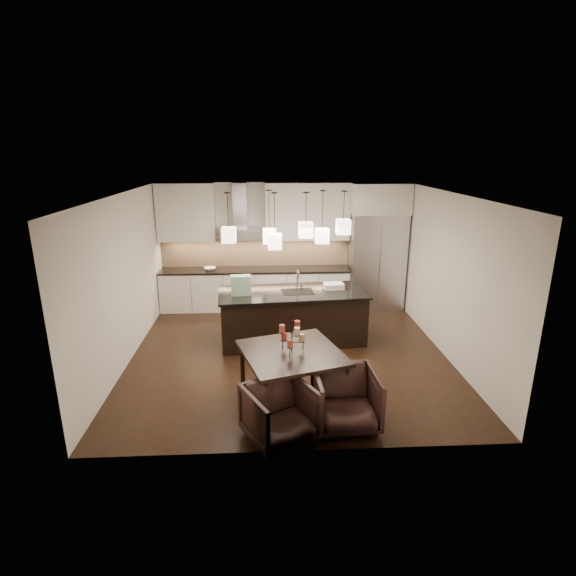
{
  "coord_description": "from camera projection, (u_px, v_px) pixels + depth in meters",
  "views": [
    {
      "loc": [
        -0.4,
        -7.34,
        3.48
      ],
      "look_at": [
        0.0,
        0.2,
        1.15
      ],
      "focal_mm": 28.0,
      "sensor_mm": 36.0,
      "label": 1
    }
  ],
  "objects": [
    {
      "name": "candle_b",
      "position": [
        284.0,
        336.0,
        6.3
      ],
      "size": [
        0.1,
        0.1,
        0.1
      ],
      "primitive_type": "cylinder",
      "rotation": [
        0.0,
        0.0,
        0.3
      ],
      "color": "#BD3529",
      "rests_on": "candelabra"
    },
    {
      "name": "candle_a",
      "position": [
        302.0,
        338.0,
        6.26
      ],
      "size": [
        0.1,
        0.1,
        0.1
      ],
      "primitive_type": "cylinder",
      "rotation": [
        0.0,
        0.0,
        0.3
      ],
      "color": "#DDB98C",
      "rests_on": "candelabra"
    },
    {
      "name": "pendant_f",
      "position": [
        275.0,
        242.0,
        7.75
      ],
      "size": [
        0.24,
        0.24,
        0.26
      ],
      "primitive_type": "cube",
      "color": "white",
      "rests_on": "ceiling"
    },
    {
      "name": "candelabra",
      "position": [
        292.0,
        336.0,
        6.2
      ],
      "size": [
        0.47,
        0.47,
        0.46
      ],
      "primitive_type": null,
      "rotation": [
        0.0,
        0.0,
        0.3
      ],
      "color": "black",
      "rests_on": "dining_table"
    },
    {
      "name": "candle_d",
      "position": [
        297.0,
        324.0,
        6.28
      ],
      "size": [
        0.1,
        0.1,
        0.1
      ],
      "primitive_type": "cylinder",
      "rotation": [
        0.0,
        0.0,
        0.3
      ],
      "color": "#BD3529",
      "rests_on": "candelabra"
    },
    {
      "name": "faucet",
      "position": [
        297.0,
        279.0,
        8.35
      ],
      "size": [
        0.13,
        0.26,
        0.4
      ],
      "primitive_type": null,
      "rotation": [
        0.0,
        0.0,
        0.08
      ],
      "color": "silver",
      "rests_on": "island_top"
    },
    {
      "name": "armchair_right",
      "position": [
        346.0,
        399.0,
        5.83
      ],
      "size": [
        0.85,
        0.87,
        0.76
      ],
      "primitive_type": "imported",
      "rotation": [
        0.0,
        0.0,
        0.05
      ],
      "color": "black",
      "rests_on": "floor"
    },
    {
      "name": "backsplash",
      "position": [
        255.0,
        252.0,
        10.26
      ],
      "size": [
        4.21,
        0.02,
        0.63
      ],
      "primitive_type": "cube",
      "color": "tan",
      "rests_on": "countertop"
    },
    {
      "name": "dining_table",
      "position": [
        292.0,
        377.0,
        6.38
      ],
      "size": [
        1.63,
        1.63,
        0.79
      ],
      "primitive_type": null,
      "rotation": [
        0.0,
        0.0,
        0.3
      ],
      "color": "black",
      "rests_on": "floor"
    },
    {
      "name": "pendant_e",
      "position": [
        343.0,
        227.0,
        8.0
      ],
      "size": [
        0.24,
        0.24,
        0.26
      ],
      "primitive_type": "cube",
      "color": "white",
      "rests_on": "ceiling"
    },
    {
      "name": "countertop",
      "position": [
        255.0,
        270.0,
        10.07
      ],
      "size": [
        4.21,
        0.66,
        0.04
      ],
      "primitive_type": "cube",
      "color": "black",
      "rests_on": "lower_cabinets"
    },
    {
      "name": "fruit_bowl",
      "position": [
        210.0,
        269.0,
        9.96
      ],
      "size": [
        0.3,
        0.3,
        0.06
      ],
      "primitive_type": "imported",
      "rotation": [
        0.0,
        0.0,
        0.16
      ],
      "color": "silver",
      "rests_on": "countertop"
    },
    {
      "name": "hood_chimney",
      "position": [
        240.0,
        205.0,
        9.79
      ],
      "size": [
        0.3,
        0.28,
        0.96
      ],
      "primitive_type": "cube",
      "color": "#B7B7BA",
      "rests_on": "hood_canopy"
    },
    {
      "name": "refrigerator",
      "position": [
        376.0,
        261.0,
        10.11
      ],
      "size": [
        1.2,
        0.72,
        2.15
      ],
      "primitive_type": "cube",
      "color": "#B7B7BA",
      "rests_on": "floor"
    },
    {
      "name": "floor",
      "position": [
        289.0,
        353.0,
        8.05
      ],
      "size": [
        5.5,
        5.5,
        0.02
      ],
      "primitive_type": "cube",
      "color": "black",
      "rests_on": "ground"
    },
    {
      "name": "island_top",
      "position": [
        292.0,
        293.0,
        8.3
      ],
      "size": [
        2.81,
        1.36,
        0.04
      ],
      "primitive_type": "cube",
      "rotation": [
        0.0,
        0.0,
        0.08
      ],
      "color": "black",
      "rests_on": "island_body"
    },
    {
      "name": "island_body",
      "position": [
        292.0,
        317.0,
        8.44
      ],
      "size": [
        2.72,
        1.27,
        0.93
      ],
      "primitive_type": "cube",
      "rotation": [
        0.0,
        0.0,
        0.08
      ],
      "color": "black",
      "rests_on": "floor"
    },
    {
      "name": "wall_left",
      "position": [
        124.0,
        280.0,
        7.5
      ],
      "size": [
        0.02,
        5.5,
        2.8
      ],
      "primitive_type": "cube",
      "color": "silver",
      "rests_on": "ground"
    },
    {
      "name": "candle_f",
      "position": [
        297.0,
        331.0,
        6.05
      ],
      "size": [
        0.1,
        0.1,
        0.1
      ],
      "primitive_type": "cylinder",
      "rotation": [
        0.0,
        0.0,
        0.3
      ],
      "color": "#DDB98C",
      "rests_on": "candelabra"
    },
    {
      "name": "food_container",
      "position": [
        334.0,
        286.0,
        8.46
      ],
      "size": [
        0.38,
        0.28,
        0.11
      ],
      "primitive_type": "cube",
      "rotation": [
        0.0,
        0.0,
        0.08
      ],
      "color": "silver",
      "rests_on": "island_top"
    },
    {
      "name": "hood_canopy",
      "position": [
        241.0,
        233.0,
        9.86
      ],
      "size": [
        0.9,
        0.52,
        0.24
      ],
      "primitive_type": "cube",
      "color": "#B7B7BA",
      "rests_on": "wall_back"
    },
    {
      "name": "ceiling",
      "position": [
        289.0,
        193.0,
        7.22
      ],
      "size": [
        5.5,
        5.5,
        0.02
      ],
      "primitive_type": "cube",
      "color": "white",
      "rests_on": "wall_back"
    },
    {
      "name": "upper_cab_left",
      "position": [
        186.0,
        212.0,
        9.75
      ],
      "size": [
        1.25,
        0.35,
        1.25
      ],
      "primitive_type": "cube",
      "color": "silver",
      "rests_on": "wall_back"
    },
    {
      "name": "wall_front",
      "position": [
        302.0,
        345.0,
        5.0
      ],
      "size": [
        5.5,
        0.02,
        2.8
      ],
      "primitive_type": "cube",
      "color": "silver",
      "rests_on": "ground"
    },
    {
      "name": "pendant_a",
      "position": [
        229.0,
        235.0,
        7.74
      ],
      "size": [
        0.24,
        0.24,
        0.26
      ],
      "primitive_type": "cube",
      "color": "white",
      "rests_on": "ceiling"
    },
    {
      "name": "tote_bag",
      "position": [
        241.0,
        285.0,
        8.06
      ],
      "size": [
        0.37,
        0.22,
        0.36
      ],
      "primitive_type": "cube",
      "rotation": [
        0.0,
        0.0,
        0.08
      ],
      "color": "#1E6C48",
      "rests_on": "island_top"
    },
    {
      "name": "fridge_panel",
      "position": [
        380.0,
        198.0,
        9.69
      ],
      "size": [
        1.26,
        0.72,
        0.65
      ],
      "primitive_type": "cube",
      "color": "silver",
      "rests_on": "refrigerator"
    },
    {
      "name": "pendant_d",
      "position": [
        322.0,
        236.0,
        8.15
      ],
      "size": [
        0.24,
        0.24,
        0.26
      ],
      "primitive_type": "cube",
      "color": "white",
      "rests_on": "ceiling"
    },
    {
      "name": "lower_cabinets",
      "position": [
        255.0,
        289.0,
        10.2
      ],
      "size": [
        4.21,
        0.62,
        0.88
      ],
      "primitive_type": "cube",
      "color": "silver",
      "rests_on": "floor"
    },
    {
      "name": "pendant_c",
      "position": [
        306.0,
        230.0,
        7.74
      ],
      "size": [
        0.24,
        0.24,
        0.26
      ],
      "primitive_type": "cube",
      "color": "white",
      "rests_on": "ceiling"
    },
    {
      "name": "wall_right",
      "position": [
        447.0,
        275.0,
        7.77
      ],
      "size": [
        0.02,
        5.5,
        2.8
      ],
      "primitive_type": "cube",
      "color": "silver",
      "rests_on": "ground"
    },
    {
      "name": "armchair_left",
      "position": [
        280.0,
        414.0,
        5.54
      ],
      "size": [
        1.06,
        1.07,
        0.73
      ],
      "primitive_type": "imported",
      "rotation": [
        0.0,
        0.0,
        0.48
      ],
      "color": "black",
      "rests_on": "floor"
    },
    {
      "name": "upper_cab_right",
      "position": [
        307.0,
        212.0,
        9.89
      ],
      "size": [
        1.85,
        0.35,
        1.25
      ],
      "primitive_type": "cube",
      "color": "silver",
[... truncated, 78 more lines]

